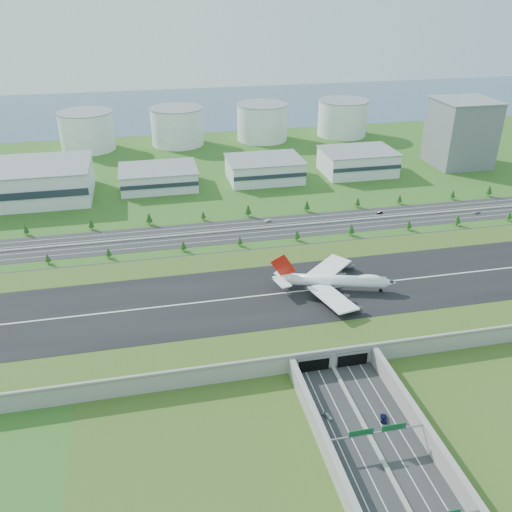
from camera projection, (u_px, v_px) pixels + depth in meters
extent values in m
plane|color=#2A4C18|center=(300.00, 305.00, 272.54)|extent=(1200.00, 1200.00, 0.00)
cube|color=gray|center=(300.00, 298.00, 270.71)|extent=(520.00, 100.00, 8.00)
cube|color=#3E571E|center=(300.00, 291.00, 268.84)|extent=(520.00, 100.00, 0.16)
cube|color=black|center=(300.00, 291.00, 268.77)|extent=(520.00, 58.00, 0.12)
cube|color=silver|center=(300.00, 291.00, 268.74)|extent=(520.00, 0.90, 0.02)
cube|color=gray|center=(333.00, 350.00, 225.66)|extent=(520.00, 1.20, 1.20)
cube|color=#28282B|center=(393.00, 482.00, 176.89)|extent=(34.00, 120.00, 0.12)
cube|color=gray|center=(394.00, 481.00, 176.72)|extent=(1.60, 120.00, 0.90)
cube|color=gray|center=(331.00, 459.00, 180.41)|extent=(2.40, 100.00, 8.00)
cube|color=gray|center=(431.00, 442.00, 187.16)|extent=(2.40, 100.00, 8.00)
cube|color=black|center=(314.00, 364.00, 225.86)|extent=(13.00, 1.20, 6.00)
cube|color=black|center=(352.00, 359.00, 229.01)|extent=(13.00, 1.20, 6.00)
cylinder|color=gray|center=(324.00, 449.00, 184.83)|extent=(0.70, 0.70, 7.00)
cylinder|color=gray|center=(426.00, 432.00, 191.88)|extent=(0.70, 0.70, 7.00)
cube|color=gray|center=(377.00, 433.00, 186.66)|extent=(38.00, 0.50, 0.50)
cube|color=#0C4C23|center=(361.00, 432.00, 184.82)|extent=(9.00, 0.30, 2.40)
cube|color=#0C4C23|center=(394.00, 427.00, 187.05)|extent=(9.00, 0.30, 2.40)
cube|color=#28282B|center=(259.00, 229.00, 355.09)|extent=(560.00, 36.00, 0.12)
cylinder|color=#3D2819|center=(48.00, 262.00, 311.50)|extent=(0.50, 0.50, 2.19)
cone|color=#103E15|center=(47.00, 258.00, 310.22)|extent=(3.40, 3.40, 4.37)
cylinder|color=#3D2819|center=(109.00, 256.00, 317.80)|extent=(0.50, 0.50, 2.22)
cone|color=#103E15|center=(108.00, 252.00, 316.50)|extent=(3.45, 3.45, 4.43)
cylinder|color=#3D2819|center=(184.00, 249.00, 325.88)|extent=(0.50, 0.50, 2.37)
cone|color=#103E15|center=(183.00, 245.00, 324.49)|extent=(3.69, 3.69, 4.75)
cylinder|color=#3D2819|center=(240.00, 244.00, 332.32)|extent=(0.50, 0.50, 2.18)
cone|color=#103E15|center=(240.00, 240.00, 331.04)|extent=(3.39, 3.39, 4.36)
cylinder|color=#3D2819|center=(297.00, 239.00, 339.00)|extent=(0.50, 0.50, 2.48)
cone|color=#103E15|center=(297.00, 234.00, 337.55)|extent=(3.86, 3.86, 4.96)
cylinder|color=#3D2819|center=(351.00, 233.00, 345.57)|extent=(0.50, 0.50, 2.79)
cone|color=#103E15|center=(351.00, 228.00, 343.93)|extent=(4.35, 4.35, 5.59)
cylinder|color=#3D2819|center=(408.00, 228.00, 353.03)|extent=(0.50, 0.50, 2.45)
cone|color=#103E15|center=(409.00, 224.00, 351.60)|extent=(3.80, 3.80, 4.89)
cylinder|color=#3D2819|center=(457.00, 224.00, 359.42)|extent=(0.50, 0.50, 2.69)
cone|color=#103E15|center=(458.00, 219.00, 357.85)|extent=(4.19, 4.19, 5.39)
cylinder|color=#3D2819|center=(509.00, 219.00, 366.69)|extent=(0.50, 0.50, 2.29)
cone|color=#103E15|center=(509.00, 215.00, 365.35)|extent=(3.56, 3.56, 4.58)
cylinder|color=#3D2819|center=(27.00, 233.00, 346.29)|extent=(0.50, 0.50, 2.33)
cone|color=#103E15|center=(26.00, 229.00, 344.92)|extent=(3.62, 3.62, 4.66)
cylinder|color=#3D2819|center=(92.00, 228.00, 353.73)|extent=(0.50, 0.50, 2.44)
cone|color=#103E15|center=(91.00, 223.00, 352.30)|extent=(3.80, 3.80, 4.88)
cylinder|color=#3D2819|center=(149.00, 223.00, 360.55)|extent=(0.50, 0.50, 2.89)
cone|color=#103E15|center=(149.00, 218.00, 358.86)|extent=(4.49, 4.49, 5.77)
cylinder|color=#3D2819|center=(203.00, 219.00, 367.40)|extent=(0.50, 0.50, 2.22)
cone|color=#103E15|center=(203.00, 215.00, 366.10)|extent=(3.46, 3.46, 4.45)
cylinder|color=#3D2819|center=(248.00, 215.00, 372.99)|extent=(0.50, 0.50, 2.91)
cone|color=#103E15|center=(248.00, 210.00, 371.29)|extent=(4.52, 4.52, 5.82)
cylinder|color=#3D2819|center=(307.00, 210.00, 380.82)|extent=(0.50, 0.50, 2.79)
cone|color=#103E15|center=(307.00, 205.00, 379.19)|extent=(4.34, 4.34, 5.58)
cylinder|color=#3D2819|center=(357.00, 206.00, 387.91)|extent=(0.50, 0.50, 2.51)
cone|color=#103E15|center=(358.00, 202.00, 386.44)|extent=(3.91, 3.91, 5.03)
cylinder|color=#3D2819|center=(399.00, 202.00, 393.93)|extent=(0.50, 0.50, 2.37)
cone|color=#103E15|center=(400.00, 198.00, 392.54)|extent=(3.69, 3.69, 4.75)
cylinder|color=#3D2819|center=(452.00, 198.00, 401.80)|extent=(0.50, 0.50, 2.41)
cone|color=#103E15|center=(453.00, 194.00, 400.39)|extent=(3.75, 3.75, 4.83)
cylinder|color=#3D2819|center=(488.00, 195.00, 407.21)|extent=(0.50, 0.50, 2.96)
cone|color=#103E15|center=(489.00, 190.00, 405.48)|extent=(4.60, 4.60, 5.91)
cube|color=white|center=(7.00, 184.00, 396.09)|extent=(120.00, 60.00, 25.00)
cube|color=white|center=(159.00, 178.00, 423.13)|extent=(58.00, 42.00, 15.00)
cube|color=white|center=(264.00, 169.00, 438.44)|extent=(58.00, 42.00, 17.00)
cube|color=white|center=(358.00, 162.00, 452.82)|extent=(58.00, 42.00, 19.00)
cube|color=slate|center=(461.00, 133.00, 466.54)|extent=(46.00, 46.00, 55.00)
cylinder|color=silver|center=(87.00, 131.00, 511.73)|extent=(50.00, 50.00, 35.00)
cylinder|color=silver|center=(177.00, 127.00, 527.49)|extent=(50.00, 50.00, 35.00)
cylinder|color=silver|center=(262.00, 122.00, 543.26)|extent=(50.00, 50.00, 35.00)
cylinder|color=silver|center=(342.00, 118.00, 559.03)|extent=(50.00, 50.00, 35.00)
cube|color=#3B5670|center=(195.00, 107.00, 689.76)|extent=(1200.00, 260.00, 0.06)
cylinder|color=white|center=(335.00, 281.00, 267.71)|extent=(49.33, 19.40, 5.68)
cone|color=white|center=(389.00, 283.00, 265.97)|extent=(8.41, 7.45, 5.68)
cone|color=white|center=(281.00, 278.00, 269.30)|extent=(10.12, 7.94, 5.68)
ellipsoid|color=white|center=(370.00, 278.00, 265.67)|extent=(12.87, 7.65, 3.50)
cube|color=white|center=(333.00, 298.00, 254.86)|extent=(18.36, 28.78, 1.40)
cube|color=white|center=(330.00, 268.00, 281.62)|extent=(27.58, 26.37, 1.40)
cylinder|color=#38383D|center=(345.00, 297.00, 259.29)|extent=(5.18, 3.85, 2.66)
cylinder|color=#38383D|center=(357.00, 309.00, 250.29)|extent=(5.18, 3.85, 2.66)
cylinder|color=#38383D|center=(342.00, 275.00, 278.18)|extent=(5.18, 3.85, 2.66)
cylinder|color=#38383D|center=(350.00, 267.00, 286.50)|extent=(5.18, 3.85, 2.66)
cube|color=white|center=(282.00, 283.00, 263.80)|extent=(7.49, 10.75, 0.53)
cube|color=white|center=(283.00, 271.00, 274.03)|extent=(10.74, 10.60, 0.53)
cube|color=red|center=(283.00, 266.00, 266.15)|extent=(12.38, 4.32, 13.31)
cylinder|color=black|center=(381.00, 290.00, 268.34)|extent=(1.69, 0.62, 1.69)
cylinder|color=black|center=(327.00, 291.00, 267.56)|extent=(1.69, 0.62, 1.69)
cylinder|color=black|center=(327.00, 286.00, 272.60)|extent=(1.69, 0.62, 1.69)
cylinder|color=black|center=(316.00, 291.00, 267.91)|extent=(1.69, 0.62, 1.69)
cylinder|color=black|center=(316.00, 285.00, 272.95)|extent=(1.69, 0.62, 1.69)
imported|color=#B4B5B9|center=(328.00, 416.00, 202.61)|extent=(3.38, 4.78, 1.51)
imported|color=#0B0F3A|center=(384.00, 418.00, 201.64)|extent=(4.00, 5.42, 1.37)
imported|color=black|center=(379.00, 213.00, 377.69)|extent=(4.37, 2.00, 1.39)
imported|color=silver|center=(477.00, 212.00, 378.38)|extent=(5.92, 3.97, 1.51)
imported|color=white|center=(267.00, 220.00, 365.25)|extent=(5.64, 3.79, 1.52)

